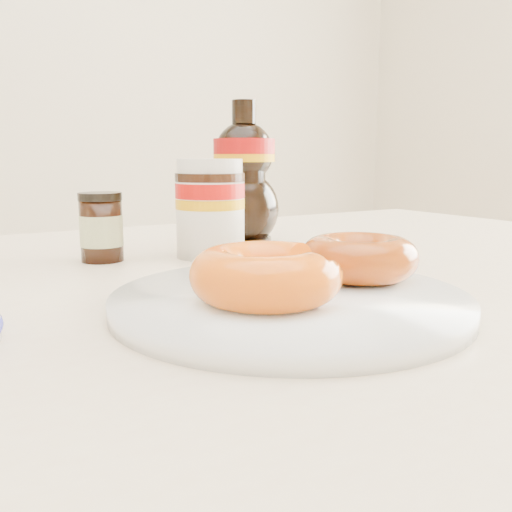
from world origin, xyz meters
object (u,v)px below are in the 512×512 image
dining_table (205,368)px  plate (290,301)px  syrup_bottle (244,173)px  dark_jar (101,228)px  donut_whole (359,257)px  donut_bitten (266,274)px  nutella_jar (210,204)px

dining_table → plate: 0.15m
syrup_bottle → dark_jar: size_ratio=2.45×
syrup_bottle → donut_whole: bearing=-101.5°
plate → donut_whole: size_ratio=2.73×
dark_jar → donut_bitten: bearing=-83.3°
dining_table → donut_whole: 0.18m
donut_bitten → donut_whole: donut_bitten is taller
donut_bitten → donut_whole: bearing=-5.4°
donut_whole → nutella_jar: (-0.03, 0.23, 0.03)m
plate → dark_jar: size_ratio=3.55×
dining_table → dark_jar: 0.21m
dining_table → nutella_jar: bearing=60.4°
dining_table → nutella_jar: 0.20m
donut_bitten → plate: bearing=0.8°
nutella_jar → dark_jar: nutella_jar is taller
donut_bitten → donut_whole: size_ratio=1.11×
dining_table → plate: size_ratio=5.10×
plate → syrup_bottle: bearing=65.6°
nutella_jar → syrup_bottle: size_ratio=0.60×
nutella_jar → dining_table: bearing=-119.6°
donut_bitten → nutella_jar: (0.08, 0.25, 0.03)m
dining_table → donut_whole: bearing=-46.4°
syrup_bottle → donut_bitten: bearing=-117.8°
plate → donut_bitten: donut_bitten is taller
donut_whole → dark_jar: size_ratio=1.30×
donut_bitten → syrup_bottle: size_ratio=0.59×
dining_table → donut_bitten: bearing=-95.5°
plate → donut_bitten: (-0.03, -0.01, 0.03)m
donut_bitten → syrup_bottle: bearing=44.1°
dining_table → syrup_bottle: bearing=51.1°
plate → donut_bitten: bearing=-161.0°
dining_table → donut_bitten: (-0.01, -0.13, 0.12)m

